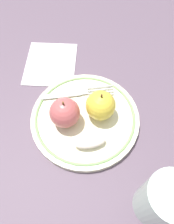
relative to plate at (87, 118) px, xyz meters
The scene contains 8 objects.
ground_plane 0.02m from the plate, 105.51° to the right, with size 2.00×2.00×0.00m, color #554453.
plate is the anchor object (origin of this frame).
apple_red_whole 0.06m from the plate, 159.37° to the right, with size 0.06×0.06×0.07m.
apple_second_whole 0.05m from the plate, 26.81° to the left, with size 0.06×0.06×0.07m.
apple_slice_front 0.07m from the plate, 76.03° to the right, with size 0.06×0.03×0.02m, color silver.
fork 0.07m from the plate, 124.42° to the left, with size 0.17×0.07×0.00m.
drinking_glass 0.22m from the plate, 46.24° to the right, with size 0.08×0.08×0.12m, color silver.
napkin_folded 0.20m from the plate, 128.76° to the left, with size 0.13×0.15×0.01m, color white.
Camera 1 is at (0.04, -0.21, 0.44)m, focal length 35.00 mm.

